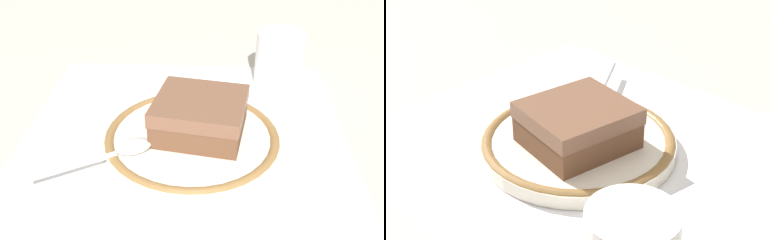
# 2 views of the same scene
# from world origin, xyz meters

# --- Properties ---
(ground_plane) EXTENTS (2.40, 2.40, 0.00)m
(ground_plane) POSITION_xyz_m (0.00, 0.00, 0.00)
(ground_plane) COLOR #B7B2A8
(placemat) EXTENTS (0.40, 0.37, 0.00)m
(placemat) POSITION_xyz_m (0.00, 0.00, 0.00)
(placemat) COLOR white
(placemat) RESTS_ON ground_plane
(plate) EXTENTS (0.19, 0.19, 0.02)m
(plate) POSITION_xyz_m (-0.00, -0.01, 0.01)
(plate) COLOR silver
(plate) RESTS_ON placemat
(cake_slice) EXTENTS (0.10, 0.11, 0.04)m
(cake_slice) POSITION_xyz_m (0.01, -0.02, 0.04)
(cake_slice) COLOR brown
(cake_slice) RESTS_ON plate
(spoon) EXTENTS (0.08, 0.12, 0.01)m
(spoon) POSITION_xyz_m (-0.04, 0.06, 0.02)
(spoon) COLOR silver
(spoon) RESTS_ON plate
(napkin) EXTENTS (0.14, 0.16, 0.00)m
(napkin) POSITION_xyz_m (-0.12, 0.11, 0.00)
(napkin) COLOR white
(napkin) RESTS_ON placemat
(sugar_packet) EXTENTS (0.05, 0.04, 0.01)m
(sugar_packet) POSITION_xyz_m (-0.14, 0.03, 0.00)
(sugar_packet) COLOR white
(sugar_packet) RESTS_ON placemat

